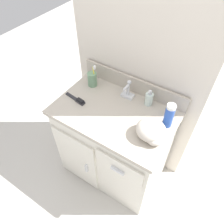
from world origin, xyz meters
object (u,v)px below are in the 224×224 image
object	(u,v)px
shaving_cream_can	(169,116)
hand_towel	(152,132)
toothbrush_cup	(92,79)
soap_dispenser	(149,99)
hairbrush	(77,100)

from	to	relation	value
shaving_cream_can	hand_towel	bearing A→B (deg)	-106.71
toothbrush_cup	shaving_cream_can	world-z (taller)	toothbrush_cup
soap_dispenser	hand_towel	size ratio (longest dim) A/B	0.67
soap_dispenser	shaving_cream_can	world-z (taller)	shaving_cream_can
toothbrush_cup	shaving_cream_can	distance (m)	0.63
toothbrush_cup	soap_dispenser	bearing A→B (deg)	5.90
toothbrush_cup	hairbrush	distance (m)	0.21
soap_dispenser	toothbrush_cup	bearing A→B (deg)	-174.10
toothbrush_cup	shaving_cream_can	xyz separation A→B (m)	(0.63, -0.06, 0.03)
shaving_cream_can	hand_towel	distance (m)	0.15
shaving_cream_can	hairbrush	xyz separation A→B (m)	(-0.62, -0.14, -0.08)
hand_towel	shaving_cream_can	bearing A→B (deg)	73.29
soap_dispenser	hand_towel	xyz separation A→B (m)	(0.14, -0.25, 0.00)
soap_dispenser	hairbrush	xyz separation A→B (m)	(-0.43, -0.25, -0.04)
soap_dispenser	hairbrush	bearing A→B (deg)	-150.49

